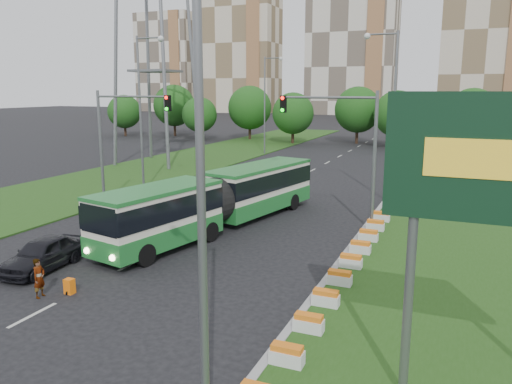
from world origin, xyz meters
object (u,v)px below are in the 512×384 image
at_px(car_left_far, 199,187).
at_px(pedestrian, 39,278).
at_px(traffic_mast_left, 119,131).
at_px(shopping_trolley, 69,286).
at_px(articulated_bus, 217,199).
at_px(traffic_mast_median, 347,137).
at_px(car_left_near, 43,254).

bearing_deg(car_left_far, pedestrian, -86.56).
distance_m(traffic_mast_left, car_left_far, 7.83).
bearing_deg(shopping_trolley, articulated_bus, 85.47).
height_order(traffic_mast_median, shopping_trolley, traffic_mast_median).
bearing_deg(articulated_bus, car_left_near, -102.06).
bearing_deg(traffic_mast_left, car_left_far, 62.87).
height_order(pedestrian, shopping_trolley, pedestrian).
bearing_deg(traffic_mast_left, articulated_bus, -13.23).
xyz_separation_m(traffic_mast_left, car_left_far, (2.87, 5.61, -4.64)).
height_order(car_left_near, car_left_far, car_left_near).
relative_size(articulated_bus, pedestrian, 10.84).
height_order(car_left_far, shopping_trolley, car_left_far).
xyz_separation_m(traffic_mast_left, car_left_near, (4.13, -11.25, -4.60)).
bearing_deg(car_left_near, pedestrian, -51.10).
height_order(car_left_near, pedestrian, pedestrian).
distance_m(traffic_mast_median, pedestrian, 17.68).
height_order(traffic_mast_median, pedestrian, traffic_mast_median).
distance_m(car_left_near, car_left_far, 16.91).
height_order(traffic_mast_left, shopping_trolley, traffic_mast_left).
relative_size(articulated_bus, car_left_near, 3.93).
bearing_deg(car_left_far, shopping_trolley, -83.76).
bearing_deg(shopping_trolley, pedestrian, -137.93).
xyz_separation_m(traffic_mast_median, car_left_far, (-12.28, 4.61, -4.64)).
relative_size(traffic_mast_left, car_left_near, 1.83).
xyz_separation_m(car_left_far, shopping_trolley, (4.34, -18.56, -0.41)).
distance_m(traffic_mast_median, traffic_mast_left, 15.19).
bearing_deg(shopping_trolley, car_left_near, 152.19).
xyz_separation_m(traffic_mast_median, shopping_trolley, (-7.94, -13.95, -5.04)).
bearing_deg(pedestrian, car_left_near, 37.40).
bearing_deg(traffic_mast_left, traffic_mast_median, 3.77).
bearing_deg(traffic_mast_median, traffic_mast_left, -176.23).
xyz_separation_m(car_left_near, pedestrian, (2.26, -2.41, 0.05)).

